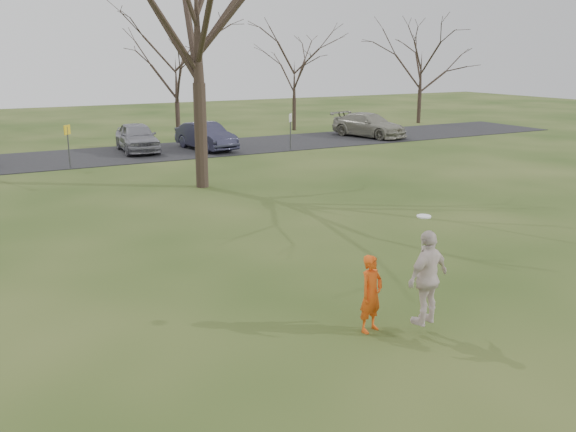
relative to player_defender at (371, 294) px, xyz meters
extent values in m
plane|color=#1E380F|center=(0.15, -0.34, -0.78)|extent=(120.00, 120.00, 0.00)
cube|color=black|center=(0.15, 24.66, -0.76)|extent=(62.00, 6.50, 0.04)
imported|color=#F15313|center=(0.00, 0.00, 0.00)|extent=(0.65, 0.52, 1.56)
imported|color=gray|center=(2.42, 25.26, 0.06)|extent=(2.25, 4.82, 1.60)
imported|color=#2C2C42|center=(6.05, 24.14, 0.02)|extent=(2.28, 4.79, 1.52)
imported|color=gray|center=(17.48, 24.32, 0.02)|extent=(3.47, 5.66, 1.53)
imported|color=silver|center=(0.84, -0.65, 0.39)|extent=(1.17, 0.68, 1.87)
cylinder|color=white|center=(0.74, -0.55, 1.60)|extent=(0.27, 0.27, 0.04)
cylinder|color=#47474C|center=(-1.85, 21.66, 0.22)|extent=(0.06, 0.06, 2.00)
cube|color=yellow|center=(-1.85, 21.66, 1.07)|extent=(0.35, 0.35, 0.45)
cylinder|color=#47474C|center=(10.15, 21.66, 0.22)|extent=(0.06, 0.06, 2.00)
cube|color=silver|center=(10.15, 21.66, 1.07)|extent=(0.35, 0.35, 0.45)
camera|label=1|loc=(-6.95, -9.31, 4.54)|focal=39.24mm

